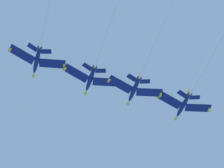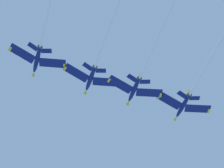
{
  "view_description": "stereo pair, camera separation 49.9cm",
  "coord_description": "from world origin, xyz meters",
  "px_view_note": "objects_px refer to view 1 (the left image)",
  "views": [
    {
      "loc": [
        26.77,
        31.5,
        1.95
      ],
      "look_at": [
        -20.22,
        13.54,
        130.07
      ],
      "focal_mm": 63.71,
      "sensor_mm": 36.0,
      "label": 1
    },
    {
      "loc": [
        26.94,
        31.03,
        1.95
      ],
      "look_at": [
        -20.22,
        13.54,
        130.07
      ],
      "focal_mm": 63.71,
      "sensor_mm": 36.0,
      "label": 2
    }
  ],
  "objects_px": {
    "jet_inner_right": "(194,85)",
    "jet_inner_left": "(98,58)",
    "jet_centre": "(141,75)",
    "jet_far_left": "(41,43)"
  },
  "relations": [
    {
      "from": "jet_centre",
      "to": "jet_inner_right",
      "type": "height_order",
      "value": "jet_inner_right"
    },
    {
      "from": "jet_far_left",
      "to": "jet_inner_right",
      "type": "height_order",
      "value": "jet_inner_right"
    },
    {
      "from": "jet_centre",
      "to": "jet_inner_left",
      "type": "bearing_deg",
      "value": -45.11
    },
    {
      "from": "jet_far_left",
      "to": "jet_inner_right",
      "type": "xyz_separation_m",
      "value": [
        -31.99,
        42.67,
        -0.35
      ]
    },
    {
      "from": "jet_inner_right",
      "to": "jet_far_left",
      "type": "bearing_deg",
      "value": -53.14
    },
    {
      "from": "jet_far_left",
      "to": "jet_inner_left",
      "type": "bearing_deg",
      "value": 124.52
    },
    {
      "from": "jet_inner_left",
      "to": "jet_inner_right",
      "type": "height_order",
      "value": "jet_inner_right"
    },
    {
      "from": "jet_far_left",
      "to": "jet_centre",
      "type": "relative_size",
      "value": 1.04
    },
    {
      "from": "jet_inner_left",
      "to": "jet_centre",
      "type": "distance_m",
      "value": 15.52
    },
    {
      "from": "jet_inner_right",
      "to": "jet_inner_left",
      "type": "bearing_deg",
      "value": -51.81
    }
  ]
}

